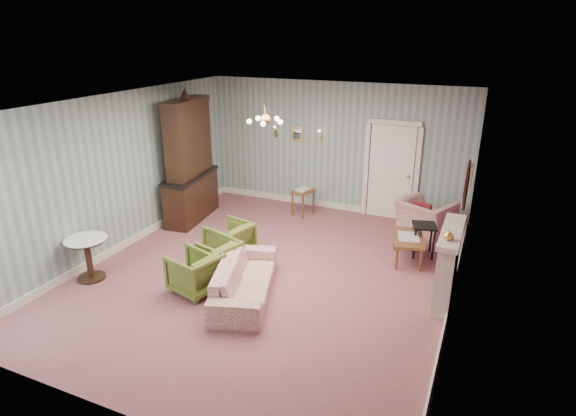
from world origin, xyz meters
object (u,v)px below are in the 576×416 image
at_px(sofa_chintz, 245,273).
at_px(side_table_black, 423,240).
at_px(olive_chair_a, 195,270).
at_px(fireplace, 448,265).
at_px(dresser, 189,157).
at_px(olive_chair_c, 229,238).
at_px(wingback_chair, 426,211).
at_px(pedestal_table, 89,259).
at_px(coffee_table, 407,248).
at_px(olive_chair_b, 215,257).

relative_size(sofa_chintz, side_table_black, 3.21).
xyz_separation_m(olive_chair_a, fireplace, (3.67, 1.36, 0.22)).
bearing_deg(sofa_chintz, side_table_black, -60.71).
bearing_deg(dresser, fireplace, -20.36).
bearing_deg(olive_chair_c, wingback_chair, 144.52).
height_order(wingback_chair, fireplace, fireplace).
relative_size(olive_chair_c, sofa_chintz, 0.36).
distance_m(olive_chair_c, pedestal_table, 2.39).
relative_size(olive_chair_c, side_table_black, 1.17).
xyz_separation_m(olive_chair_a, olive_chair_c, (-0.13, 1.28, 0.00)).
xyz_separation_m(wingback_chair, coffee_table, (-0.08, -1.50, -0.21)).
height_order(dresser, side_table_black, dresser).
bearing_deg(sofa_chintz, olive_chair_c, 21.59).
xyz_separation_m(olive_chair_b, olive_chair_c, (-0.16, 0.75, 0.00)).
distance_m(fireplace, coffee_table, 1.37).
bearing_deg(wingback_chair, olive_chair_b, 74.31).
relative_size(coffee_table, pedestal_table, 1.23).
bearing_deg(fireplace, olive_chair_a, -159.66).
bearing_deg(olive_chair_c, olive_chair_a, 19.59).
distance_m(olive_chair_c, side_table_black, 3.55).
relative_size(sofa_chintz, pedestal_table, 2.68).
bearing_deg(side_table_black, olive_chair_a, -138.71).
bearing_deg(olive_chair_b, dresser, -119.70).
bearing_deg(olive_chair_a, pedestal_table, -63.64).
xyz_separation_m(olive_chair_a, dresser, (-1.84, 2.60, 1.03)).
relative_size(olive_chair_a, coffee_table, 0.79).
bearing_deg(olive_chair_a, sofa_chintz, 117.95).
bearing_deg(olive_chair_c, dresser, -113.69).
relative_size(olive_chair_a, wingback_chair, 0.71).
bearing_deg(wingback_chair, coffee_table, 112.15).
xyz_separation_m(dresser, coffee_table, (4.74, -0.17, -1.15)).
relative_size(dresser, fireplace, 1.98).
distance_m(coffee_table, side_table_black, 0.38).
height_order(olive_chair_c, fireplace, fireplace).
bearing_deg(wingback_chair, fireplace, 130.32).
bearing_deg(dresser, side_table_black, -6.13).
bearing_deg(olive_chair_a, olive_chair_c, -159.79).
height_order(dresser, fireplace, dresser).
bearing_deg(fireplace, olive_chair_b, -167.16).
distance_m(olive_chair_b, fireplace, 3.74).
xyz_separation_m(olive_chair_b, sofa_chintz, (0.75, -0.34, 0.03)).
relative_size(olive_chair_b, fireplace, 0.52).
relative_size(olive_chair_c, coffee_table, 0.80).
relative_size(side_table_black, pedestal_table, 0.84).
distance_m(fireplace, side_table_black, 1.51).
xyz_separation_m(sofa_chintz, wingback_chair, (2.19, 3.74, 0.06)).
distance_m(olive_chair_a, coffee_table, 3.78).
xyz_separation_m(olive_chair_b, fireplace, (3.64, 0.83, 0.22)).
height_order(olive_chair_c, coffee_table, olive_chair_c).
relative_size(olive_chair_c, dresser, 0.26).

